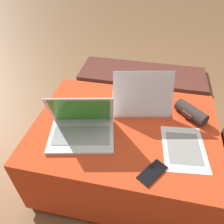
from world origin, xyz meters
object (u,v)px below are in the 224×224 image
laptop_near (81,127)px  laptop_far (141,100)px  wrist_brace (191,112)px  cell_phone (152,172)px  paper_sheet (184,148)px

laptop_near → laptop_far: 0.40m
laptop_near → wrist_brace: laptop_near is taller
cell_phone → wrist_brace: 0.47m
laptop_near → paper_sheet: 0.53m
cell_phone → laptop_far: bearing=-42.1°
wrist_brace → paper_sheet: bearing=-99.5°
cell_phone → paper_sheet: cell_phone is taller
laptop_near → laptop_far: bearing=33.4°
laptop_far → wrist_brace: laptop_far is taller
cell_phone → paper_sheet: (0.15, 0.18, -0.00)m
laptop_near → paper_sheet: laptop_near is taller
paper_sheet → wrist_brace: bearing=73.9°
paper_sheet → cell_phone: bearing=-136.0°
laptop_far → cell_phone: size_ratio=2.42×
laptop_far → laptop_near: bearing=33.5°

